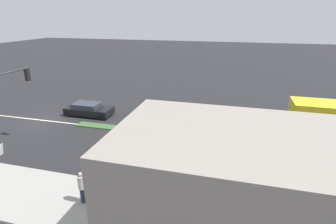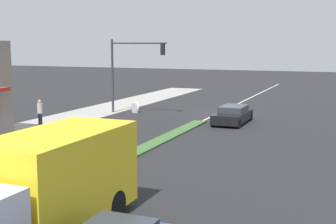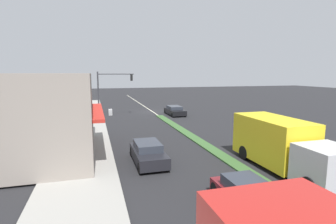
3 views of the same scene
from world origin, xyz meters
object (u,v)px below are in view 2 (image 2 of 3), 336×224
Objects in this scene: warning_aframe_sign at (135,108)px; suv_black at (233,115)px; pedestrian at (40,112)px; delivery_truck at (41,188)px; traffic_signal_main at (129,63)px.

suv_black reaches higher than warning_aframe_sign.
delivery_truck is (-11.10, 14.46, 0.46)m from pedestrian.
traffic_signal_main is 3.59m from warning_aframe_sign.
traffic_signal_main is 6.69× the size of warning_aframe_sign.
suv_black is (-8.32, 0.95, -3.32)m from traffic_signal_main.
pedestrian is at bearing 70.88° from warning_aframe_sign.
warning_aframe_sign is (-0.04, -0.90, -3.47)m from traffic_signal_main.
traffic_signal_main is 1.29× the size of suv_black.
warning_aframe_sign is at bearing -12.60° from suv_black.
pedestrian is 2.02× the size of warning_aframe_sign.
delivery_truck is at bearing 90.00° from suv_black.
suv_black is (-8.28, 1.85, 0.16)m from warning_aframe_sign.
warning_aframe_sign is 8.49m from suv_black.
delivery_truck is 1.73× the size of suv_black.
delivery_truck is at bearing 111.00° from traffic_signal_main.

